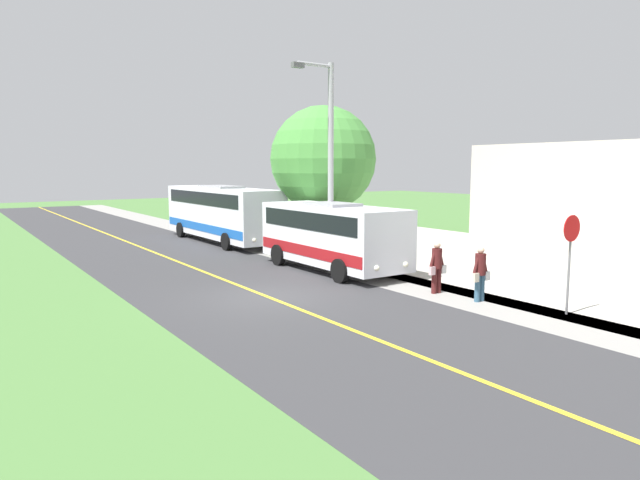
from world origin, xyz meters
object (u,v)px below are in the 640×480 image
object	(u,v)px
pedestrian_with_bags	(480,272)
stop_sign	(571,247)
pedestrian_waiting	(437,266)
street_light_pole	(328,157)
tree_curbside	(323,159)
shuttle_bus_front	(332,233)
transit_bus_rear	(222,211)

from	to	relation	value
pedestrian_with_bags	stop_sign	world-z (taller)	stop_sign
pedestrian_waiting	street_light_pole	xyz separation A→B (m)	(0.10, -6.21, 3.69)
pedestrian_with_bags	street_light_pole	distance (m)	8.65
pedestrian_waiting	tree_curbside	world-z (taller)	tree_curbside
shuttle_bus_front	tree_curbside	bearing A→B (deg)	-120.65
shuttle_bus_front	pedestrian_waiting	distance (m)	5.51
transit_bus_rear	tree_curbside	xyz separation A→B (m)	(-2.87, 6.00, 2.86)
transit_bus_rear	tree_curbside	world-z (taller)	tree_curbside
pedestrian_with_bags	tree_curbside	bearing A→B (deg)	-100.20
transit_bus_rear	pedestrian_waiting	xyz separation A→B (m)	(-0.45, 16.28, -0.80)
pedestrian_waiting	stop_sign	xyz separation A→B (m)	(-1.11, 4.09, 1.02)
transit_bus_rear	street_light_pole	xyz separation A→B (m)	(-0.35, 10.06, 2.89)
shuttle_bus_front	pedestrian_with_bags	distance (m)	7.12
transit_bus_rear	pedestrian_waiting	bearing A→B (deg)	91.59
pedestrian_waiting	tree_curbside	bearing A→B (deg)	-103.20
street_light_pole	pedestrian_with_bags	bearing A→B (deg)	92.77
tree_curbside	stop_sign	bearing A→B (deg)	84.83
shuttle_bus_front	transit_bus_rear	distance (m)	10.82
shuttle_bus_front	stop_sign	xyz separation A→B (m)	(-1.56, 9.55, 0.43)
shuttle_bus_front	pedestrian_waiting	xyz separation A→B (m)	(-0.45, 5.46, -0.59)
stop_sign	tree_curbside	bearing A→B (deg)	-95.17
pedestrian_with_bags	stop_sign	distance (m)	2.81
shuttle_bus_front	pedestrian_with_bags	xyz separation A→B (m)	(-0.72, 7.06, -0.58)
tree_curbside	shuttle_bus_front	bearing A→B (deg)	59.35
pedestrian_with_bags	tree_curbside	distance (m)	12.62
shuttle_bus_front	stop_sign	size ratio (longest dim) A/B	2.58
shuttle_bus_front	transit_bus_rear	size ratio (longest dim) A/B	0.70
stop_sign	tree_curbside	xyz separation A→B (m)	(-1.30, -14.37, 2.64)
transit_bus_rear	stop_sign	world-z (taller)	transit_bus_rear
transit_bus_rear	stop_sign	distance (m)	20.43
pedestrian_waiting	stop_sign	size ratio (longest dim) A/B	0.61
pedestrian_waiting	street_light_pole	distance (m)	7.23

